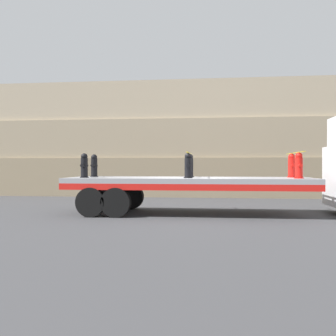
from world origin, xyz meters
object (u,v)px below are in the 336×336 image
fire_hydrant_black_far_1 (190,166)px  fire_hydrant_red_far_2 (292,166)px  fire_hydrant_black_near_1 (188,166)px  fire_hydrant_red_near_2 (299,166)px  fire_hydrant_black_near_0 (84,166)px  fire_hydrant_black_far_0 (94,166)px  flatbed_trailer (171,185)px

fire_hydrant_black_far_1 → fire_hydrant_red_far_2: size_ratio=1.00×
fire_hydrant_black_near_1 → fire_hydrant_red_near_2: same height
fire_hydrant_black_near_0 → fire_hydrant_black_near_1: size_ratio=1.00×
fire_hydrant_black_far_1 → fire_hydrant_black_far_0: bearing=180.0°
fire_hydrant_black_far_0 → fire_hydrant_red_far_2: bearing=0.0°
fire_hydrant_black_near_0 → flatbed_trailer: bearing=10.6°
fire_hydrant_black_near_0 → fire_hydrant_red_near_2: size_ratio=1.00×
fire_hydrant_black_far_1 → fire_hydrant_red_far_2: same height
fire_hydrant_black_near_0 → fire_hydrant_black_far_0: same height
fire_hydrant_black_near_0 → fire_hydrant_black_far_0: (0.00, 1.06, 0.00)m
flatbed_trailer → fire_hydrant_black_far_0: (-2.85, 0.53, 0.64)m
fire_hydrant_black_near_1 → fire_hydrant_red_far_2: bearing=17.0°
flatbed_trailer → fire_hydrant_black_near_0: bearing=-169.4°
fire_hydrant_red_near_2 → fire_hydrant_black_near_0: bearing=180.0°
fire_hydrant_black_far_1 → fire_hydrant_red_near_2: bearing=-17.0°
fire_hydrant_black_near_0 → fire_hydrant_black_near_1: bearing=0.0°
fire_hydrant_black_far_1 → fire_hydrant_red_far_2: bearing=0.0°
flatbed_trailer → fire_hydrant_black_near_0: size_ratio=9.97×
fire_hydrant_black_near_0 → fire_hydrant_red_far_2: size_ratio=1.00×
fire_hydrant_black_near_0 → fire_hydrant_black_near_1: (3.46, 0.00, 0.00)m
flatbed_trailer → fire_hydrant_black_far_0: bearing=169.4°
fire_hydrant_black_far_0 → fire_hydrant_red_far_2: same height
fire_hydrant_black_far_1 → fire_hydrant_black_near_1: bearing=-90.0°
fire_hydrant_black_near_1 → flatbed_trailer: bearing=139.3°
fire_hydrant_black_far_1 → fire_hydrant_red_near_2: size_ratio=1.00×
fire_hydrant_black_near_0 → fire_hydrant_black_far_1: 3.62m
flatbed_trailer → fire_hydrant_black_far_1: 1.04m
fire_hydrant_black_near_0 → fire_hydrant_red_near_2: 6.93m
fire_hydrant_black_near_1 → fire_hydrant_red_near_2: 3.46m
fire_hydrant_black_far_0 → fire_hydrant_black_near_0: bearing=-90.0°
fire_hydrant_black_far_0 → fire_hydrant_black_far_1: same height
flatbed_trailer → fire_hydrant_black_near_0: 2.97m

